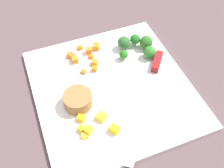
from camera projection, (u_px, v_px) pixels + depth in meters
ground_plane at (112, 89)px, 0.71m from camera, size 4.00×4.00×0.00m
cutting_board at (112, 88)px, 0.71m from camera, size 0.42×0.40×0.01m
prep_bowl at (78, 100)px, 0.65m from camera, size 0.07×0.07×0.03m
chef_knife at (151, 83)px, 0.70m from camera, size 0.28×0.24×0.02m
carrot_dice_0 at (96, 47)px, 0.78m from camera, size 0.02×0.02×0.02m
carrot_dice_1 at (91, 57)px, 0.76m from camera, size 0.02×0.01×0.01m
carrot_dice_2 at (75, 60)px, 0.75m from camera, size 0.02×0.02×0.02m
carrot_dice_3 at (95, 69)px, 0.73m from camera, size 0.02×0.02×0.01m
carrot_dice_4 at (80, 48)px, 0.79m from camera, size 0.01×0.02×0.01m
carrot_dice_5 at (84, 72)px, 0.73m from camera, size 0.02×0.02×0.01m
carrot_dice_6 at (71, 55)px, 0.76m from camera, size 0.02×0.02×0.01m
carrot_dice_7 at (88, 51)px, 0.77m from camera, size 0.02×0.02×0.02m
carrot_dice_8 at (94, 63)px, 0.75m from camera, size 0.02×0.02×0.01m
pepper_dice_0 at (88, 130)px, 0.61m from camera, size 0.03×0.02×0.02m
pepper_dice_1 at (81, 129)px, 0.61m from camera, size 0.02×0.02×0.01m
pepper_dice_2 at (101, 117)px, 0.63m from camera, size 0.03×0.03×0.01m
pepper_dice_3 at (85, 136)px, 0.61m from camera, size 0.02×0.02×0.01m
pepper_dice_4 at (115, 129)px, 0.61m from camera, size 0.03×0.03×0.02m
pepper_dice_5 at (81, 118)px, 0.63m from camera, size 0.02×0.02×0.01m
broccoli_floret_0 at (150, 52)px, 0.75m from camera, size 0.03×0.03×0.04m
broccoli_floret_1 at (146, 42)px, 0.78m from camera, size 0.04×0.04×0.04m
broccoli_floret_2 at (124, 55)px, 0.75m from camera, size 0.02×0.02×0.03m
broccoli_floret_3 at (135, 40)px, 0.78m from camera, size 0.03×0.03×0.04m
broccoli_floret_4 at (124, 43)px, 0.77m from camera, size 0.04×0.04×0.04m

